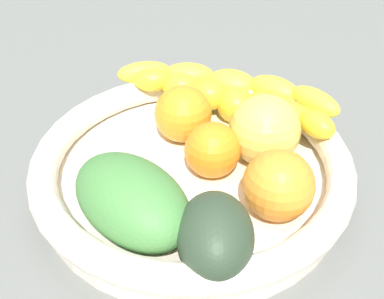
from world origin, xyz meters
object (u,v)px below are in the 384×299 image
Objects in this scene: orange_front at (183,114)px; mango_green at (132,200)px; apple_yellow at (265,130)px; orange_mid_left at (279,185)px; avocado_dark at (215,235)px; banana_draped_left at (234,102)px; orange_mid_right at (212,150)px; fruit_bowl at (192,170)px; banana_draped_right at (230,85)px.

mango_green reaches higher than orange_front.
orange_mid_left is at bearing 46.39° from apple_yellow.
orange_front is 0.85× the size of apple_yellow.
banana_draped_left is at bearing -144.37° from avocado_dark.
orange_mid_right is 5.67cm from apple_yellow.
mango_green is at bearing -8.58° from apple_yellow.
fruit_bowl is 9.69cm from orange_mid_left.
orange_mid_left reaches higher than orange_mid_right.
apple_yellow is (-2.90, 8.41, 0.54)cm from orange_front.
orange_mid_left is at bearing 97.90° from fruit_bowl.
orange_mid_right is 10.28cm from mango_green.
banana_draped_right is 2.88× the size of avocado_dark.
orange_front is at bearing -127.41° from avocado_dark.
banana_draped_left is 3.85cm from banana_draped_right.
avocado_dark reaches higher than orange_mid_right.
banana_draped_right is at bearing -126.36° from orange_mid_left.
orange_front is 8.92cm from apple_yellow.
mango_green is (18.20, 3.97, 0.36)cm from banana_draped_left.
fruit_bowl is 4.89× the size of orange_mid_left.
fruit_bowl is 3.02cm from orange_mid_right.
banana_draped_left is 1.84× the size of mango_green.
mango_green reaches higher than banana_draped_left.
orange_mid_right is (-0.26, -7.96, -0.47)cm from orange_mid_left.
fruit_bowl is at bearing 15.97° from banana_draped_left.
avocado_dark is (8.07, -0.27, -0.25)cm from orange_mid_left.
apple_yellow is at bearing 65.86° from banana_draped_left.
orange_mid_left is (2.47, 14.05, 0.18)cm from orange_front.
banana_draped_left is 19.99cm from avocado_dark.
fruit_bowl is at bearing -82.10° from orange_mid_left.
fruit_bowl is at bearing -28.31° from apple_yellow.
banana_draped_left is 2.77× the size of avocado_dark.
orange_mid_left is 8.07cm from avocado_dark.
banana_draped_right is 4.36× the size of orange_mid_right.
orange_mid_right is 0.66× the size of avocado_dark.
mango_green reaches higher than fruit_bowl.
orange_front is at bearing -70.99° from apple_yellow.
orange_front is at bearing -20.41° from banana_draped_left.
apple_yellow is at bearing -158.24° from avocado_dark.
avocado_dark is (16.25, 11.65, 0.18)cm from banana_draped_left.
apple_yellow is at bearing 58.95° from banana_draped_right.
mango_green reaches higher than orange_mid_right.
orange_front is at bearing -109.94° from orange_mid_right.
orange_mid_left is at bearing 141.55° from mango_green.
mango_green is at bearing 0.04° from orange_mid_right.
avocado_dark reaches higher than banana_draped_right.
banana_draped_left is 3.23× the size of apple_yellow.
orange_front is 13.89cm from mango_green.
orange_mid_left reaches higher than orange_front.
avocado_dark is (6.79, 8.94, 2.49)cm from fruit_bowl.
orange_mid_left is 1.17× the size of orange_mid_right.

